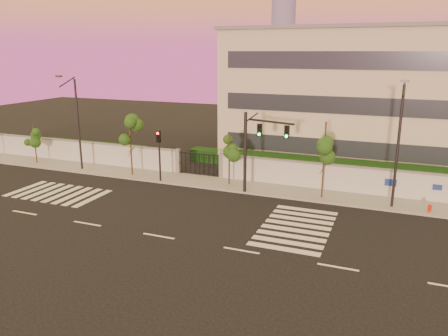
% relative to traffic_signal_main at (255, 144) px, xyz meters
% --- Properties ---
extents(ground, '(120.00, 120.00, 0.00)m').
position_rel_traffic_signal_main_xyz_m(ground, '(-2.77, -9.12, -3.82)').
color(ground, black).
rests_on(ground, ground).
extents(sidewalk, '(60.00, 3.00, 0.15)m').
position_rel_traffic_signal_main_xyz_m(sidewalk, '(-2.77, 1.38, -3.75)').
color(sidewalk, gray).
rests_on(sidewalk, ground).
extents(perimeter_wall, '(60.00, 0.36, 2.20)m').
position_rel_traffic_signal_main_xyz_m(perimeter_wall, '(-2.67, 2.88, -2.75)').
color(perimeter_wall, '#ABAEB3').
rests_on(perimeter_wall, ground).
extents(hedge_row, '(41.00, 4.25, 1.80)m').
position_rel_traffic_signal_main_xyz_m(hedge_row, '(-1.61, 5.62, -3.01)').
color(hedge_row, black).
rests_on(hedge_row, ground).
extents(institutional_building, '(24.40, 12.40, 12.25)m').
position_rel_traffic_signal_main_xyz_m(institutional_building, '(6.23, 12.87, 2.33)').
color(institutional_building, beige).
rests_on(institutional_building, ground).
extents(road_markings, '(57.00, 7.62, 0.02)m').
position_rel_traffic_signal_main_xyz_m(road_markings, '(-4.35, -5.36, -3.81)').
color(road_markings, silver).
rests_on(road_markings, ground).
extents(street_tree_b, '(1.34, 1.07, 3.77)m').
position_rel_traffic_signal_main_xyz_m(street_tree_b, '(-21.48, 0.95, -1.04)').
color(street_tree_b, '#382314').
rests_on(street_tree_b, ground).
extents(street_tree_c, '(1.60, 1.27, 4.96)m').
position_rel_traffic_signal_main_xyz_m(street_tree_c, '(-11.01, 0.83, -0.17)').
color(street_tree_c, '#382314').
rests_on(street_tree_c, ground).
extents(street_tree_d, '(1.50, 1.20, 4.17)m').
position_rel_traffic_signal_main_xyz_m(street_tree_d, '(-2.48, 1.33, -0.75)').
color(street_tree_d, '#382314').
rests_on(street_tree_d, ground).
extents(street_tree_e, '(1.51, 1.20, 5.56)m').
position_rel_traffic_signal_main_xyz_m(street_tree_e, '(4.77, 0.83, 0.27)').
color(street_tree_e, '#382314').
rests_on(street_tree_e, ground).
extents(traffic_signal_main, '(3.76, 1.25, 6.05)m').
position_rel_traffic_signal_main_xyz_m(traffic_signal_main, '(0.00, 0.00, 0.00)').
color(traffic_signal_main, black).
rests_on(traffic_signal_main, ground).
extents(traffic_signal_secondary, '(0.34, 0.33, 4.33)m').
position_rel_traffic_signal_main_xyz_m(traffic_signal_secondary, '(-7.95, 0.12, -1.08)').
color(traffic_signal_secondary, black).
rests_on(traffic_signal_secondary, ground).
extents(streetlight_west, '(0.50, 2.00, 8.33)m').
position_rel_traffic_signal_main_xyz_m(streetlight_west, '(-16.23, 0.63, 0.68)').
color(streetlight_west, black).
rests_on(streetlight_west, ground).
extents(streetlight_east, '(0.51, 2.06, 8.58)m').
position_rel_traffic_signal_main_xyz_m(streetlight_east, '(9.43, 0.44, 0.81)').
color(streetlight_east, black).
rests_on(streetlight_east, ground).
extents(fire_hydrant, '(0.26, 0.26, 0.68)m').
position_rel_traffic_signal_main_xyz_m(fire_hydrant, '(11.73, 0.42, -3.48)').
color(fire_hydrant, red).
rests_on(fire_hydrant, ground).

